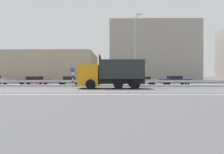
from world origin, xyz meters
TOP-DOWN VIEW (x-y plane):
  - ground_plane at (0.00, 0.00)m, footprint 320.00×320.00m
  - lane_strip_0 at (-0.04, -3.44)m, footprint 67.93×0.16m
  - lane_strip_1 at (-0.04, -5.65)m, footprint 67.93×0.16m
  - lane_strip_2 at (-0.04, -8.10)m, footprint 67.93×0.16m
  - median_island at (0.00, 2.12)m, footprint 37.36×1.10m
  - median_guardrail at (-0.00, 3.46)m, footprint 67.93×0.09m
  - dump_truck at (-1.03, -1.65)m, footprint 7.40×2.74m
  - median_road_sign at (-5.34, 2.12)m, footprint 0.74×0.16m
  - street_lamp_1 at (3.04, 1.96)m, footprint 0.72×2.59m
  - parked_car_2 at (-12.50, 6.30)m, footprint 4.82×2.32m
  - parked_car_3 at (-6.73, 6.14)m, footprint 3.92×2.14m
  - parked_car_4 at (-0.81, 5.95)m, footprint 4.49×2.06m
  - parked_car_5 at (4.66, 6.08)m, footprint 4.70×2.22m
  - parked_car_6 at (9.68, 5.75)m, footprint 4.52×2.01m
  - background_building_0 at (-14.04, 19.33)m, footprint 19.47×14.79m
  - background_building_1 at (9.14, 21.38)m, footprint 19.78×11.32m

SIDE VIEW (x-z plane):
  - ground_plane at x=0.00m, z-range 0.00..0.00m
  - lane_strip_0 at x=-0.04m, z-range 0.00..0.01m
  - lane_strip_1 at x=-0.04m, z-range 0.00..0.01m
  - lane_strip_2 at x=-0.04m, z-range 0.00..0.01m
  - median_island at x=0.00m, z-range 0.00..0.18m
  - median_guardrail at x=0.00m, z-range 0.18..0.96m
  - parked_car_2 at x=-12.50m, z-range 0.02..1.30m
  - parked_car_3 at x=-6.73m, z-range 0.01..1.31m
  - parked_car_5 at x=4.66m, z-range 0.03..1.29m
  - parked_car_6 at x=9.68m, z-range 0.01..1.40m
  - parked_car_4 at x=-0.81m, z-range 0.01..1.50m
  - dump_truck at x=-1.03m, z-range -0.49..3.17m
  - median_road_sign at x=-5.34m, z-range 0.07..2.61m
  - background_building_0 at x=-14.04m, z-range 0.00..6.44m
  - street_lamp_1 at x=3.04m, z-range 0.53..9.58m
  - background_building_1 at x=9.14m, z-range 0.00..13.53m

